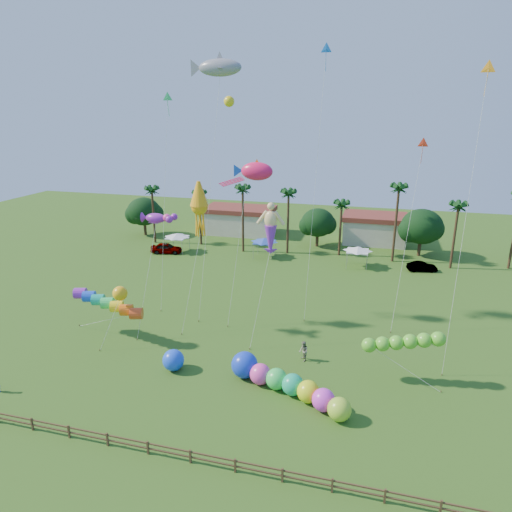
% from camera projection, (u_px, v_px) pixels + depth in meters
% --- Properties ---
extents(ground, '(160.00, 160.00, 0.00)m').
position_uv_depth(ground, '(222.00, 407.00, 34.74)').
color(ground, '#285116').
rests_on(ground, ground).
extents(tree_line, '(69.46, 8.91, 11.00)m').
position_uv_depth(tree_line, '(333.00, 223.00, 72.98)').
color(tree_line, '#3A2819').
rests_on(tree_line, ground).
extents(buildings_row, '(35.00, 7.00, 4.00)m').
position_uv_depth(buildings_row, '(298.00, 226.00, 80.86)').
color(buildings_row, beige).
rests_on(buildings_row, ground).
extents(tent_row, '(31.00, 4.00, 0.60)m').
position_uv_depth(tent_row, '(263.00, 241.00, 68.79)').
color(tent_row, white).
rests_on(tent_row, ground).
extents(fence, '(36.12, 0.12, 1.00)m').
position_uv_depth(fence, '(190.00, 455.00, 29.04)').
color(fence, brown).
rests_on(fence, ground).
extents(car_a, '(5.12, 2.83, 1.65)m').
position_uv_depth(car_a, '(166.00, 248.00, 71.87)').
color(car_a, '#4C4C54').
rests_on(car_a, ground).
extents(car_b, '(4.23, 2.19, 1.33)m').
position_uv_depth(car_b, '(422.00, 267.00, 63.84)').
color(car_b, '#4C4C54').
rests_on(car_b, ground).
extents(spectator_b, '(1.05, 1.13, 1.88)m').
position_uv_depth(spectator_b, '(304.00, 351.00, 40.90)').
color(spectator_b, gray).
rests_on(spectator_b, ground).
extents(caterpillar_inflatable, '(10.61, 5.98, 2.25)m').
position_uv_depth(caterpillar_inflatable, '(284.00, 383.00, 36.18)').
color(caterpillar_inflatable, '#FF43B4').
rests_on(caterpillar_inflatable, ground).
extents(blue_ball, '(1.88, 1.88, 1.88)m').
position_uv_depth(blue_ball, '(173.00, 360.00, 39.45)').
color(blue_ball, '#1C4FFE').
rests_on(blue_ball, ground).
extents(rainbow_tube, '(10.11, 2.97, 3.84)m').
position_uv_depth(rainbow_tube, '(117.00, 311.00, 43.48)').
color(rainbow_tube, '#E94819').
rests_on(rainbow_tube, ground).
extents(green_worm, '(9.10, 3.84, 3.86)m').
position_uv_depth(green_worm, '(369.00, 345.00, 37.48)').
color(green_worm, '#5FCA2C').
rests_on(green_worm, ground).
extents(orange_ball_kite, '(2.35, 2.87, 5.90)m').
position_uv_depth(orange_ball_kite, '(120.00, 293.00, 42.70)').
color(orange_ball_kite, yellow).
rests_on(orange_ball_kite, ground).
extents(merman_kite, '(2.31, 4.05, 13.10)m').
position_uv_depth(merman_kite, '(271.00, 232.00, 42.45)').
color(merman_kite, '#F0CD88').
rests_on(merman_kite, ground).
extents(fish_kite, '(5.17, 5.66, 16.68)m').
position_uv_depth(fish_kite, '(257.00, 171.00, 46.41)').
color(fish_kite, '#FB1B5A').
rests_on(fish_kite, ground).
extents(shark_kite, '(6.11, 6.43, 26.69)m').
position_uv_depth(shark_kite, '(220.00, 68.00, 45.40)').
color(shark_kite, gray).
rests_on(shark_kite, ground).
extents(squid_kite, '(2.38, 5.30, 15.02)m').
position_uv_depth(squid_kite, '(199.00, 207.00, 45.71)').
color(squid_kite, '#FFA814').
rests_on(squid_kite, ground).
extents(lobster_kite, '(3.76, 4.69, 12.27)m').
position_uv_depth(lobster_kite, '(156.00, 218.00, 44.24)').
color(lobster_kite, purple).
rests_on(lobster_kite, ground).
extents(delta_kite_red, '(2.18, 5.07, 19.04)m').
position_uv_depth(delta_kite_red, '(422.00, 147.00, 44.79)').
color(delta_kite_red, red).
rests_on(delta_kite_red, ground).
extents(delta_kite_yellow, '(1.43, 3.60, 25.19)m').
position_uv_depth(delta_kite_yellow, '(487.00, 75.00, 34.30)').
color(delta_kite_yellow, orange).
rests_on(delta_kite_yellow, ground).
extents(delta_kite_green, '(1.19, 5.01, 23.45)m').
position_uv_depth(delta_kite_green, '(167.00, 103.00, 48.73)').
color(delta_kite_green, '#32D672').
rests_on(delta_kite_green, ground).
extents(delta_kite_blue, '(1.25, 4.43, 27.87)m').
position_uv_depth(delta_kite_blue, '(326.00, 56.00, 44.48)').
color(delta_kite_blue, blue).
rests_on(delta_kite_blue, ground).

